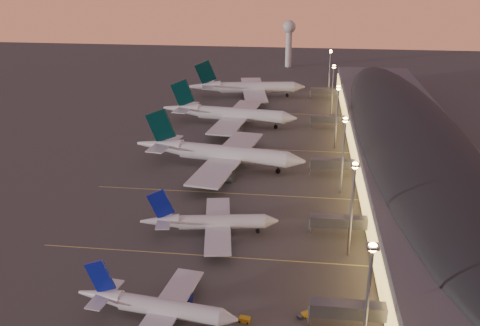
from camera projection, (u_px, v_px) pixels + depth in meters
name	position (u px, v px, depth m)	size (l,w,h in m)	color
ground	(212.00, 246.00, 143.51)	(700.00, 700.00, 0.00)	#3E3C39
airliner_narrow_south	(156.00, 307.00, 112.98)	(36.20, 32.59, 12.93)	silver
airliner_narrow_north	(210.00, 222.00, 148.84)	(38.60, 34.83, 13.80)	silver
airliner_wide_near	(219.00, 153.00, 196.46)	(64.92, 59.80, 20.81)	silver
airliner_wide_mid	(229.00, 114.00, 246.73)	(64.03, 58.81, 20.49)	silver
airliner_wide_far	(247.00, 88.00, 296.83)	(65.38, 60.23, 20.95)	silver
terminal_building	(407.00, 140.00, 200.42)	(56.35, 255.00, 17.46)	#545459
light_masts	(340.00, 120.00, 193.35)	(2.20, 217.20, 25.90)	gray
radar_tower	(289.00, 36.00, 375.59)	(9.00, 9.00, 32.50)	silver
lane_markings	(232.00, 187.00, 180.59)	(90.00, 180.36, 0.00)	#D8C659
baggage_tug_a	(243.00, 319.00, 113.64)	(3.68, 1.98, 1.04)	#C89214
baggage_tug_b	(305.00, 315.00, 115.07)	(3.25, 2.86, 0.94)	#C89214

